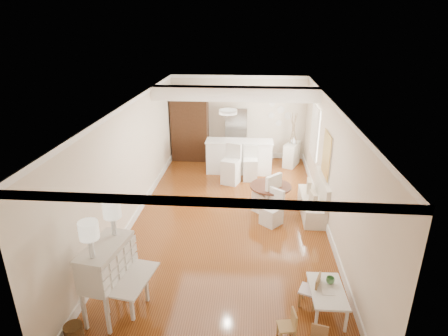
# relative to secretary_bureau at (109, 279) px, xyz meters

# --- Properties ---
(room) EXTENTS (9.00, 9.04, 2.82)m
(room) POSITION_rel_secretary_bureau_xyz_m (1.74, 3.45, 1.35)
(room) COLOR brown
(room) RESTS_ON ground
(secretary_bureau) EXTENTS (1.14, 1.15, 1.26)m
(secretary_bureau) POSITION_rel_secretary_bureau_xyz_m (0.00, 0.00, 0.00)
(secretary_bureau) COLOR silver
(secretary_bureau) RESTS_ON ground
(gustavian_armchair) EXTENTS (0.72, 0.72, 1.05)m
(gustavian_armchair) POSITION_rel_secretary_bureau_xyz_m (0.22, 0.11, -0.11)
(gustavian_armchair) COLOR silver
(gustavian_armchair) RESTS_ON ground
(wicker_basket) EXTENTS (0.32, 0.32, 0.28)m
(wicker_basket) POSITION_rel_secretary_bureau_xyz_m (-0.35, -0.64, -0.49)
(wicker_basket) COLOR #4B3217
(wicker_basket) RESTS_ON ground
(kids_table) EXTENTS (0.56, 0.91, 0.45)m
(kids_table) POSITION_rel_secretary_bureau_xyz_m (3.46, 0.25, -0.41)
(kids_table) COLOR silver
(kids_table) RESTS_ON ground
(kids_chair_a) EXTENTS (0.29, 0.29, 0.52)m
(kids_chair_a) POSITION_rel_secretary_bureau_xyz_m (2.78, -0.38, -0.37)
(kids_chair_a) COLOR #AB864E
(kids_chair_a) RESTS_ON ground
(kids_chair_b) EXTENTS (0.39, 0.39, 0.62)m
(kids_chair_b) POSITION_rel_secretary_bureau_xyz_m (3.21, 0.40, -0.32)
(kids_chair_b) COLOR olive
(kids_chair_b) RESTS_ON ground
(banquette) EXTENTS (0.52, 1.60, 0.98)m
(banquette) POSITION_rel_secretary_bureau_xyz_m (3.69, 3.62, -0.14)
(banquette) COLOR silver
(banquette) RESTS_ON ground
(dining_table) EXTENTS (1.27, 1.27, 0.69)m
(dining_table) POSITION_rel_secretary_bureau_xyz_m (2.67, 3.70, -0.29)
(dining_table) COLOR #4E2719
(dining_table) RESTS_ON ground
(slip_chair_near) EXTENTS (0.57, 0.58, 0.84)m
(slip_chair_near) POSITION_rel_secretary_bureau_xyz_m (2.69, 3.05, -0.21)
(slip_chair_near) COLOR white
(slip_chair_near) RESTS_ON ground
(slip_chair_far) EXTENTS (0.72, 0.72, 1.05)m
(slip_chair_far) POSITION_rel_secretary_bureau_xyz_m (2.58, 3.68, -0.11)
(slip_chair_far) COLOR white
(slip_chair_far) RESTS_ON ground
(breakfast_counter) EXTENTS (2.05, 0.65, 1.03)m
(breakfast_counter) POSITION_rel_secretary_bureau_xyz_m (1.80, 6.22, -0.12)
(breakfast_counter) COLOR white
(breakfast_counter) RESTS_ON ground
(bar_stool_left) EXTENTS (0.59, 0.59, 1.16)m
(bar_stool_left) POSITION_rel_secretary_bureau_xyz_m (1.60, 5.34, -0.05)
(bar_stool_left) COLOR white
(bar_stool_left) RESTS_ON ground
(bar_stool_right) EXTENTS (0.43, 0.43, 1.03)m
(bar_stool_right) POSITION_rel_secretary_bureau_xyz_m (2.16, 5.63, -0.12)
(bar_stool_right) COLOR white
(bar_stool_right) RESTS_ON ground
(pantry_cabinet) EXTENTS (1.20, 0.60, 2.30)m
(pantry_cabinet) POSITION_rel_secretary_bureau_xyz_m (0.10, 7.30, 0.52)
(pantry_cabinet) COLOR #381E11
(pantry_cabinet) RESTS_ON ground
(fridge) EXTENTS (0.75, 0.65, 1.80)m
(fridge) POSITION_rel_secretary_bureau_xyz_m (2.00, 7.27, 0.27)
(fridge) COLOR silver
(fridge) RESTS_ON ground
(sideboard) EXTENTS (0.62, 0.86, 0.75)m
(sideboard) POSITION_rel_secretary_bureau_xyz_m (3.49, 6.96, -0.26)
(sideboard) COLOR beige
(sideboard) RESTS_ON ground
(pencil_cup) EXTENTS (0.18, 0.18, 0.11)m
(pencil_cup) POSITION_rel_secretary_bureau_xyz_m (3.53, 0.42, -0.13)
(pencil_cup) COLOR #57965C
(pencil_cup) RESTS_ON kids_table
(branch_vase) EXTENTS (0.24, 0.24, 0.20)m
(branch_vase) POSITION_rel_secretary_bureau_xyz_m (3.51, 6.95, 0.22)
(branch_vase) COLOR silver
(branch_vase) RESTS_ON sideboard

